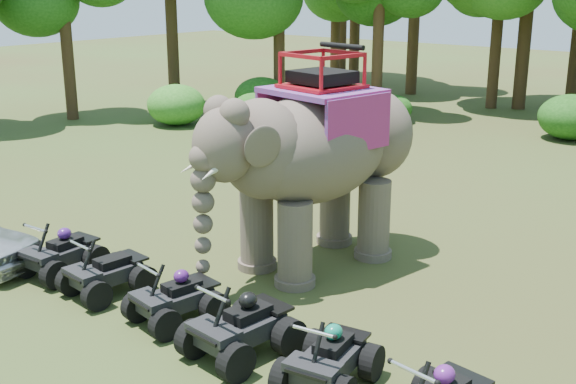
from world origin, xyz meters
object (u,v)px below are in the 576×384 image
atv_3 (241,319)px  atv_2 (175,291)px  elephant (317,159)px  atv_1 (106,266)px  atv_4 (329,351)px  atv_0 (60,247)px

atv_3 → atv_2: bearing=-179.5°
elephant → atv_1: 4.91m
atv_3 → atv_1: bearing=-176.1°
elephant → atv_2: (-0.28, -3.95, -1.77)m
elephant → atv_1: bearing=-109.4°
atv_3 → elephant: bearing=116.2°
elephant → atv_3: size_ratio=3.10×
atv_3 → atv_4: atv_3 is taller
atv_0 → atv_4: bearing=-3.3°
elephant → atv_0: 5.80m
atv_3 → atv_4: 1.71m
atv_1 → atv_3: (3.76, -0.14, 0.06)m
atv_2 → atv_4: bearing=9.0°
atv_2 → atv_3: 1.80m
atv_0 → atv_3: size_ratio=0.92×
atv_1 → atv_2: 1.97m
atv_0 → atv_3: atv_3 is taller
elephant → atv_2: bearing=-84.0°
elephant → atv_1: (-2.25, -3.99, -1.76)m
elephant → atv_0: size_ratio=3.37×
elephant → atv_4: elephant is taller
atv_4 → atv_0: bearing=170.6°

